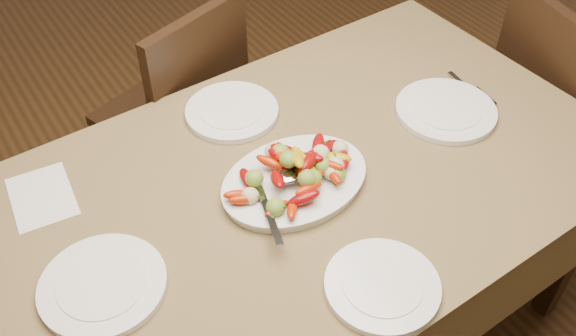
% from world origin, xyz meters
% --- Properties ---
extents(floor, '(6.00, 6.00, 0.00)m').
position_xyz_m(floor, '(0.00, 0.00, 0.00)').
color(floor, '#392311').
rests_on(floor, ground).
extents(dining_table, '(1.87, 1.09, 0.76)m').
position_xyz_m(dining_table, '(-0.22, -0.22, 0.38)').
color(dining_table, brown).
rests_on(dining_table, ground).
extents(chair_far, '(0.53, 0.53, 0.95)m').
position_xyz_m(chair_far, '(-0.23, 0.55, 0.47)').
color(chair_far, black).
rests_on(chair_far, ground).
extents(chair_right, '(0.49, 0.49, 0.95)m').
position_xyz_m(chair_right, '(0.97, -0.25, 0.47)').
color(chair_right, black).
rests_on(chair_right, ground).
extents(serving_platter, '(0.40, 0.30, 0.02)m').
position_xyz_m(serving_platter, '(-0.20, -0.23, 0.77)').
color(serving_platter, white).
rests_on(serving_platter, dining_table).
extents(roasted_vegetables, '(0.33, 0.23, 0.09)m').
position_xyz_m(roasted_vegetables, '(-0.20, -0.23, 0.83)').
color(roasted_vegetables, '#790707').
rests_on(roasted_vegetables, serving_platter).
extents(serving_spoon, '(0.28, 0.14, 0.03)m').
position_xyz_m(serving_spoon, '(-0.27, -0.27, 0.81)').
color(serving_spoon, '#9EA0A8').
rests_on(serving_spoon, serving_platter).
extents(plate_left, '(0.29, 0.29, 0.02)m').
position_xyz_m(plate_left, '(-0.74, -0.26, 0.77)').
color(plate_left, white).
rests_on(plate_left, dining_table).
extents(plate_right, '(0.29, 0.29, 0.02)m').
position_xyz_m(plate_right, '(0.33, -0.22, 0.77)').
color(plate_right, white).
rests_on(plate_right, dining_table).
extents(plate_far, '(0.27, 0.27, 0.02)m').
position_xyz_m(plate_far, '(-0.19, 0.12, 0.77)').
color(plate_far, white).
rests_on(plate_far, dining_table).
extents(plate_near, '(0.26, 0.26, 0.02)m').
position_xyz_m(plate_near, '(-0.22, -0.60, 0.77)').
color(plate_near, white).
rests_on(plate_near, dining_table).
extents(menu_card, '(0.17, 0.22, 0.00)m').
position_xyz_m(menu_card, '(-0.77, 0.09, 0.76)').
color(menu_card, silver).
rests_on(menu_card, dining_table).
extents(table_knife, '(0.04, 0.20, 0.01)m').
position_xyz_m(table_knife, '(0.47, -0.20, 0.76)').
color(table_knife, '#9EA0A8').
rests_on(table_knife, dining_table).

